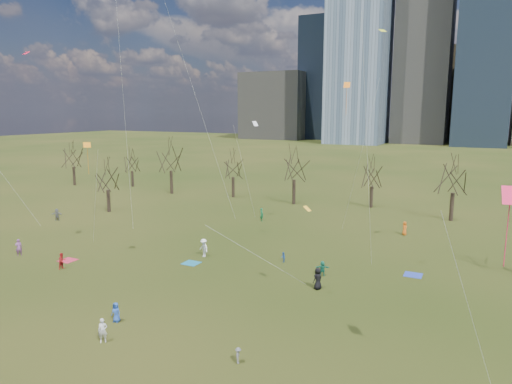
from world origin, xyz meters
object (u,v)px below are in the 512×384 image
at_px(blanket_teal, 191,263).
at_px(blanket_crimson, 68,260).
at_px(person_1, 103,330).
at_px(person_0, 116,312).
at_px(blanket_navy, 413,275).
at_px(person_2, 62,261).

relative_size(blanket_teal, blanket_crimson, 1.00).
bearing_deg(person_1, person_0, 75.47).
relative_size(blanket_crimson, person_1, 0.97).
height_order(blanket_teal, blanket_crimson, same).
height_order(blanket_crimson, person_0, person_0).
bearing_deg(blanket_teal, person_1, -76.25).
bearing_deg(blanket_navy, blanket_teal, -162.54).
relative_size(person_1, person_2, 1.02).
relative_size(blanket_navy, person_0, 1.09).
xyz_separation_m(blanket_teal, blanket_navy, (20.47, 6.44, 0.00)).
bearing_deg(person_1, blanket_crimson, 103.79).
xyz_separation_m(blanket_navy, blanket_crimson, (-32.31, -11.36, 0.00)).
bearing_deg(blanket_crimson, person_2, -51.43).
xyz_separation_m(blanket_crimson, person_0, (14.38, -8.29, 0.72)).
height_order(blanket_navy, person_1, person_1).
bearing_deg(blanket_navy, blanket_crimson, -160.63).
bearing_deg(blanket_navy, person_1, -126.69).
distance_m(blanket_navy, person_1, 27.78).
bearing_deg(person_0, blanket_crimson, 144.89).
distance_m(person_0, person_1, 2.94).
relative_size(blanket_navy, person_1, 0.97).
bearing_deg(blanket_crimson, blanket_teal, 22.57).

